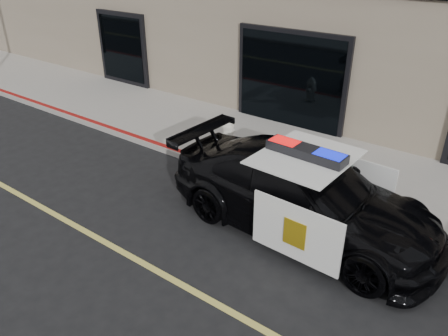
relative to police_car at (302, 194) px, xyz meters
The scene contains 4 objects.
ground 3.19m from the police_car, 123.84° to the right, with size 120.00×120.00×0.00m, color black.
sidewalk_n 3.27m from the police_car, 122.63° to the left, with size 60.00×3.50×0.15m, color gray.
police_car is the anchor object (origin of this frame).
fire_hydrant 3.66m from the police_car, 148.59° to the left, with size 0.37×0.51×0.81m.
Camera 1 is at (4.71, -3.96, 5.02)m, focal length 35.00 mm.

